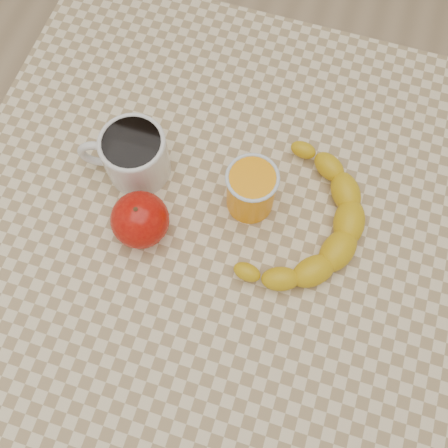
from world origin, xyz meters
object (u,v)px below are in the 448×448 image
(table, at_px, (224,248))
(orange_juice_glass, at_px, (251,190))
(banana, at_px, (303,222))
(coffee_mug, at_px, (133,154))
(apple, at_px, (140,220))

(table, height_order, orange_juice_glass, orange_juice_glass)
(orange_juice_glass, distance_m, banana, 0.09)
(banana, bearing_deg, orange_juice_glass, -174.10)
(orange_juice_glass, relative_size, banana, 0.26)
(coffee_mug, distance_m, orange_juice_glass, 0.18)
(coffee_mug, height_order, apple, coffee_mug)
(table, distance_m, apple, 0.17)
(orange_juice_glass, relative_size, apple, 0.87)
(coffee_mug, relative_size, banana, 0.44)
(table, xyz_separation_m, coffee_mug, (-0.15, 0.05, 0.13))
(orange_juice_glass, distance_m, apple, 0.16)
(orange_juice_glass, xyz_separation_m, apple, (-0.13, -0.09, -0.01))
(apple, bearing_deg, banana, 17.89)
(orange_juice_glass, bearing_deg, coffee_mug, 178.85)
(coffee_mug, distance_m, banana, 0.26)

